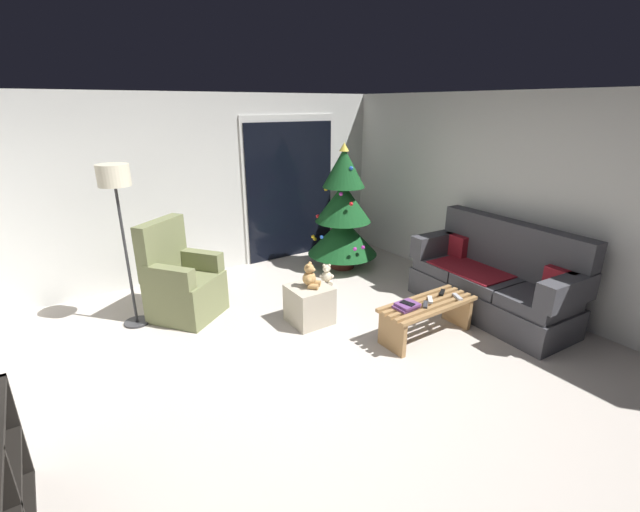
{
  "coord_description": "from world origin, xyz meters",
  "views": [
    {
      "loc": [
        -1.93,
        -2.78,
        2.35
      ],
      "look_at": [
        0.4,
        0.7,
        0.85
      ],
      "focal_mm": 23.9,
      "sensor_mm": 36.0,
      "label": 1
    }
  ],
  "objects_px": {
    "cell_phone": "(407,303)",
    "ottoman": "(309,304)",
    "couch": "(494,281)",
    "remote_white": "(430,300)",
    "remote_silver": "(457,297)",
    "remote_black": "(442,293)",
    "teddy_bear_honey": "(310,277)",
    "armchair": "(182,283)",
    "remote_graphite": "(425,305)",
    "teddy_bear_cream_by_tree": "(327,275)",
    "christmas_tree": "(343,214)",
    "coffee_table": "(427,314)",
    "book_stack": "(407,306)",
    "floor_lamp": "(116,192)"
  },
  "relations": [
    {
      "from": "remote_black",
      "to": "armchair",
      "type": "xyz_separation_m",
      "value": [
        -2.28,
        1.85,
        -0.01
      ]
    },
    {
      "from": "cell_phone",
      "to": "book_stack",
      "type": "bearing_deg",
      "value": 70.65
    },
    {
      "from": "remote_white",
      "to": "remote_graphite",
      "type": "bearing_deg",
      "value": -114.56
    },
    {
      "from": "couch",
      "to": "cell_phone",
      "type": "distance_m",
      "value": 1.36
    },
    {
      "from": "book_stack",
      "to": "cell_phone",
      "type": "relative_size",
      "value": 1.68
    },
    {
      "from": "remote_graphite",
      "to": "book_stack",
      "type": "distance_m",
      "value": 0.21
    },
    {
      "from": "remote_black",
      "to": "teddy_bear_cream_by_tree",
      "type": "height_order",
      "value": "remote_black"
    },
    {
      "from": "remote_silver",
      "to": "remote_black",
      "type": "bearing_deg",
      "value": -49.89
    },
    {
      "from": "couch",
      "to": "remote_white",
      "type": "height_order",
      "value": "couch"
    },
    {
      "from": "christmas_tree",
      "to": "teddy_bear_cream_by_tree",
      "type": "distance_m",
      "value": 0.98
    },
    {
      "from": "couch",
      "to": "armchair",
      "type": "relative_size",
      "value": 1.75
    },
    {
      "from": "remote_graphite",
      "to": "armchair",
      "type": "height_order",
      "value": "armchair"
    },
    {
      "from": "coffee_table",
      "to": "christmas_tree",
      "type": "distance_m",
      "value": 2.27
    },
    {
      "from": "remote_white",
      "to": "remote_graphite",
      "type": "relative_size",
      "value": 1.0
    },
    {
      "from": "cell_phone",
      "to": "ottoman",
      "type": "bearing_deg",
      "value": 109.13
    },
    {
      "from": "remote_graphite",
      "to": "ottoman",
      "type": "bearing_deg",
      "value": -2.9
    },
    {
      "from": "remote_graphite",
      "to": "remote_silver",
      "type": "xyz_separation_m",
      "value": [
        0.43,
        -0.06,
        0.0
      ]
    },
    {
      "from": "book_stack",
      "to": "teddy_bear_honey",
      "type": "bearing_deg",
      "value": 121.93
    },
    {
      "from": "couch",
      "to": "teddy_bear_cream_by_tree",
      "type": "relative_size",
      "value": 6.94
    },
    {
      "from": "teddy_bear_honey",
      "to": "coffee_table",
      "type": "bearing_deg",
      "value": -48.24
    },
    {
      "from": "ottoman",
      "to": "remote_silver",
      "type": "bearing_deg",
      "value": -41.22
    },
    {
      "from": "teddy_bear_honey",
      "to": "teddy_bear_cream_by_tree",
      "type": "relative_size",
      "value": 1.0
    },
    {
      "from": "floor_lamp",
      "to": "christmas_tree",
      "type": "bearing_deg",
      "value": 2.47
    },
    {
      "from": "couch",
      "to": "christmas_tree",
      "type": "xyz_separation_m",
      "value": [
        -0.59,
        2.18,
        0.43
      ]
    },
    {
      "from": "couch",
      "to": "remote_black",
      "type": "xyz_separation_m",
      "value": [
        -0.78,
        0.1,
        0.01
      ]
    },
    {
      "from": "remote_black",
      "to": "teddy_bear_honey",
      "type": "bearing_deg",
      "value": -160.11
    },
    {
      "from": "cell_phone",
      "to": "teddy_bear_cream_by_tree",
      "type": "xyz_separation_m",
      "value": [
        0.2,
        1.73,
        -0.33
      ]
    },
    {
      "from": "remote_black",
      "to": "armchair",
      "type": "bearing_deg",
      "value": -161.53
    },
    {
      "from": "remote_white",
      "to": "ottoman",
      "type": "distance_m",
      "value": 1.32
    },
    {
      "from": "couch",
      "to": "christmas_tree",
      "type": "bearing_deg",
      "value": 105.19
    },
    {
      "from": "remote_graphite",
      "to": "armchair",
      "type": "relative_size",
      "value": 0.14
    },
    {
      "from": "teddy_bear_honey",
      "to": "cell_phone",
      "type": "bearing_deg",
      "value": -58.36
    },
    {
      "from": "floor_lamp",
      "to": "teddy_bear_cream_by_tree",
      "type": "xyz_separation_m",
      "value": [
        2.43,
        -0.27,
        -1.38
      ]
    },
    {
      "from": "coffee_table",
      "to": "remote_silver",
      "type": "bearing_deg",
      "value": -15.17
    },
    {
      "from": "armchair",
      "to": "teddy_bear_cream_by_tree",
      "type": "relative_size",
      "value": 3.96
    },
    {
      "from": "couch",
      "to": "coffee_table",
      "type": "xyz_separation_m",
      "value": [
        -1.08,
        0.03,
        -0.14
      ]
    },
    {
      "from": "remote_silver",
      "to": "christmas_tree",
      "type": "height_order",
      "value": "christmas_tree"
    },
    {
      "from": "remote_black",
      "to": "remote_graphite",
      "type": "distance_m",
      "value": 0.39
    },
    {
      "from": "coffee_table",
      "to": "cell_phone",
      "type": "bearing_deg",
      "value": 174.93
    },
    {
      "from": "book_stack",
      "to": "remote_black",
      "type": "bearing_deg",
      "value": 3.67
    },
    {
      "from": "coffee_table",
      "to": "floor_lamp",
      "type": "bearing_deg",
      "value": 141.15
    },
    {
      "from": "remote_graphite",
      "to": "remote_silver",
      "type": "height_order",
      "value": "same"
    },
    {
      "from": "coffee_table",
      "to": "remote_graphite",
      "type": "height_order",
      "value": "remote_graphite"
    },
    {
      "from": "remote_white",
      "to": "remote_silver",
      "type": "height_order",
      "value": "same"
    },
    {
      "from": "couch",
      "to": "teddy_bear_honey",
      "type": "xyz_separation_m",
      "value": [
        -1.93,
        0.98,
        0.15
      ]
    },
    {
      "from": "remote_silver",
      "to": "teddy_bear_cream_by_tree",
      "type": "height_order",
      "value": "remote_silver"
    },
    {
      "from": "christmas_tree",
      "to": "teddy_bear_honey",
      "type": "xyz_separation_m",
      "value": [
        -1.34,
        -1.19,
        -0.27
      ]
    },
    {
      "from": "floor_lamp",
      "to": "teddy_bear_cream_by_tree",
      "type": "height_order",
      "value": "floor_lamp"
    },
    {
      "from": "coffee_table",
      "to": "teddy_bear_honey",
      "type": "height_order",
      "value": "teddy_bear_honey"
    },
    {
      "from": "remote_white",
      "to": "christmas_tree",
      "type": "xyz_separation_m",
      "value": [
        0.43,
        2.13,
        0.42
      ]
    }
  ]
}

